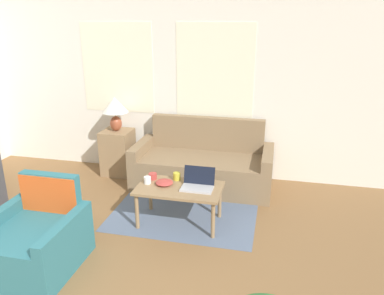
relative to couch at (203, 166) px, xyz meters
name	(u,v)px	position (x,y,z in m)	size (l,w,h in m)	color
wall_back	(171,86)	(-0.57, 0.43, 1.03)	(6.82, 0.06, 2.60)	white
rug	(190,202)	(-0.06, -0.59, -0.27)	(1.72, 1.84, 0.01)	slate
couch	(203,166)	(0.00, 0.00, 0.00)	(1.90, 0.84, 0.91)	#846B4C
armchair	(37,241)	(-1.18, -2.15, -0.02)	(0.81, 0.84, 0.81)	#2D6B75
side_table	(118,152)	(-1.34, 0.12, 0.06)	(0.42, 0.42, 0.67)	#937551
table_lamp	(115,108)	(-1.34, 0.12, 0.74)	(0.39, 0.39, 0.50)	brown
coffee_table	(179,191)	(-0.06, -1.10, 0.12)	(0.96, 0.56, 0.45)	#8E704C
laptop	(198,184)	(0.15, -1.07, 0.22)	(0.35, 0.26, 0.22)	#B7B7BC
cup_navy	(177,176)	(-0.14, -0.91, 0.22)	(0.09, 0.09, 0.09)	gold
cup_yellow	(147,180)	(-0.44, -1.09, 0.21)	(0.08, 0.08, 0.08)	white
cup_white	(153,176)	(-0.42, -0.95, 0.21)	(0.10, 0.10, 0.07)	#B23D38
snack_bowl	(164,182)	(-0.24, -1.07, 0.20)	(0.20, 0.20, 0.05)	#B23D38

